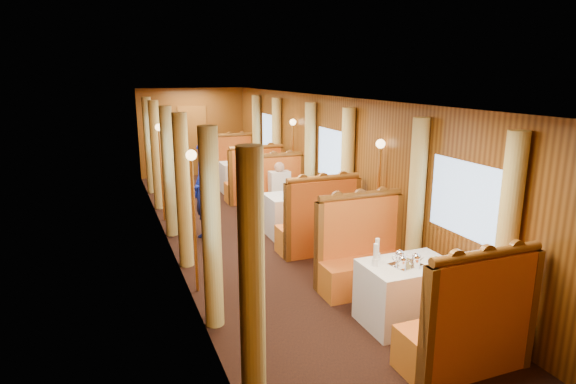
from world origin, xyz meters
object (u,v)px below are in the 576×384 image
banquette_near_aft (363,259)px  banquette_far_aft (232,168)px  banquette_near_fwd (467,331)px  rose_vase_far (244,155)px  table_mid (295,214)px  passenger (280,186)px  table_near (407,293)px  fruit_plate (437,261)px  banquette_mid_aft (276,199)px  steward (206,192)px  table_far (243,177)px  banquette_mid_fwd (318,228)px  teapot_back (399,259)px  rose_vase_mid (294,185)px  tea_tray (406,265)px  banquette_far_fwd (255,184)px  teapot_left (402,264)px  teapot_right (416,262)px

banquette_near_aft → banquette_far_aft: same height
banquette_near_fwd → rose_vase_far: bearing=89.7°
table_mid → passenger: 0.88m
table_near → rose_vase_far: 7.00m
fruit_plate → table_near: bearing=163.5°
banquette_mid_aft → steward: size_ratio=0.76×
banquette_mid_aft → banquette_far_aft: 3.50m
table_far → passenger: 2.72m
banquette_mid_fwd → teapot_back: banquette_mid_fwd is taller
banquette_mid_fwd → fruit_plate: size_ratio=5.77×
table_near → table_mid: size_ratio=1.00×
rose_vase_mid → tea_tray: bearing=-90.7°
banquette_mid_aft → banquette_far_aft: (0.00, 3.50, 0.00)m
banquette_far_fwd → fruit_plate: 6.10m
tea_tray → banquette_mid_fwd: bearing=88.5°
banquette_mid_aft → teapot_left: bearing=-92.2°
banquette_near_fwd → banquette_far_fwd: size_ratio=1.00×
table_far → steward: (-1.58, -3.21, 0.51)m
table_far → rose_vase_mid: bearing=-90.4°
table_far → passenger: passenger is taller
banquette_mid_fwd → banquette_far_fwd: (0.00, 3.50, 0.00)m
banquette_mid_aft → rose_vase_mid: bearing=-91.4°
table_near → banquette_near_fwd: 1.02m
teapot_right → teapot_back: bearing=121.6°
banquette_near_fwd → banquette_far_aft: same height
banquette_near_aft → tea_tray: (-0.07, -1.05, 0.33)m
fruit_plate → passenger: (-0.32, 4.40, -0.03)m
teapot_right → tea_tray: bearing=122.6°
table_near → banquette_mid_aft: size_ratio=0.78×
passenger → banquette_mid_fwd: bearing=-90.0°
banquette_near_aft → rose_vase_far: size_ratio=3.72×
table_far → fruit_plate: fruit_plate is taller
table_near → banquette_far_aft: bearing=90.0°
table_far → banquette_mid_aft: bearing=-90.0°
passenger → banquette_far_fwd: bearing=90.0°
teapot_left → banquette_far_aft: bearing=89.4°
banquette_near_aft → table_mid: (0.00, 2.49, -0.05)m
banquette_mid_aft → steward: steward is taller
table_near → fruit_plate: bearing=-16.5°
teapot_back → banquette_near_fwd: bearing=-69.9°
banquette_near_fwd → table_far: (0.00, 8.01, -0.05)m
table_mid → teapot_back: 3.50m
banquette_near_aft → rose_vase_mid: size_ratio=3.72×
passenger → teapot_right: bearing=-90.0°
table_far → rose_vase_far: (0.04, -0.02, 0.55)m
banquette_far_aft → passenger: 3.72m
tea_tray → teapot_back: 0.10m
teapot_back → steward: (-1.47, 3.76, 0.07)m
table_far → teapot_left: 7.14m
teapot_back → table_near: bearing=-2.8°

